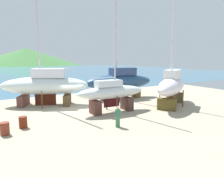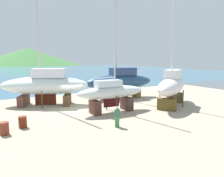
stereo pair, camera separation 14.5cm
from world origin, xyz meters
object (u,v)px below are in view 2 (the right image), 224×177
Objects in this scene: sailboat_large_starboard at (45,85)px; sailboat_far_slipway at (172,86)px; worker at (117,116)px; sailboat_mid_port at (111,92)px; barrel_blue_faded at (23,122)px; sailboat_small_center at (120,81)px; barrel_rust_near at (4,128)px.

sailboat_far_slipway is (12.29, -7.75, -0.05)m from sailboat_large_starboard.
sailboat_mid_port is at bearing -170.35° from worker.
sailboat_large_starboard is 1.16× the size of sailboat_far_slipway.
sailboat_mid_port is 14.48× the size of barrel_blue_faded.
sailboat_far_slipway is (2.57, -6.93, 0.05)m from sailboat_small_center.
barrel_blue_faded is (-6.52, 3.65, -0.41)m from worker.
sailboat_mid_port is 0.87× the size of sailboat_small_center.
sailboat_far_slipway is 9.15× the size of worker.
barrel_rust_near is (-7.87, 2.69, -0.40)m from worker.
barrel_rust_near is (-9.85, -1.62, -1.56)m from sailboat_mid_port.
sailboat_mid_port is 7.39m from sailboat_far_slipway.
worker reaches higher than barrel_blue_faded.
sailboat_large_starboard is 8.25m from barrel_blue_faded.
worker is 1.80× the size of barrel_rust_near.
sailboat_small_center is at bearing -179.37° from worker.
sailboat_large_starboard is at bearing -64.42° from sailboat_far_slipway.
sailboat_far_slipway is at bearing 172.65° from sailboat_large_starboard.
barrel_rust_near is at bearing -74.53° from worker.
worker is 7.49m from barrel_blue_faded.
sailboat_mid_port is at bearing -41.49° from sailboat_far_slipway.
barrel_blue_faded is (-15.78, 0.54, -1.90)m from sailboat_far_slipway.
sailboat_large_starboard is 9.70m from barrel_rust_near.
sailboat_large_starboard is 11.39m from worker.
barrel_blue_faded is 1.66m from barrel_rust_near.
barrel_blue_faded is at bearing 32.95° from sailboat_small_center.
worker is (3.03, -10.87, -1.55)m from sailboat_large_starboard.
sailboat_small_center is at bearing 25.80° from barrel_blue_faded.
sailboat_small_center is at bearing 52.55° from sailboat_mid_port.
sailboat_large_starboard is at bearing -130.12° from worker.
sailboat_mid_port is 10.10m from barrel_rust_near.
sailboat_small_center is 16.38× the size of barrel_rust_near.
sailboat_mid_port is 4.88m from worker.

